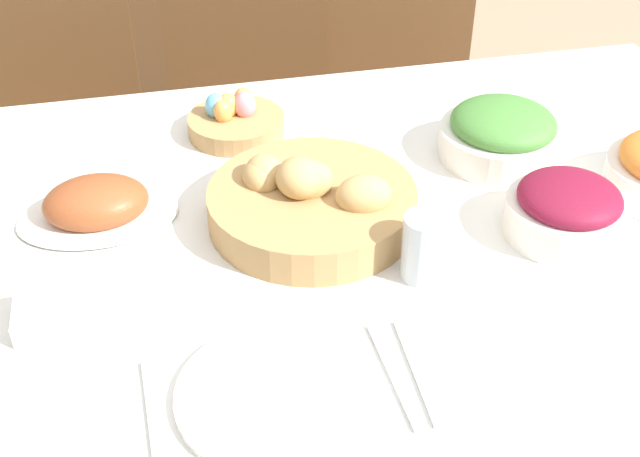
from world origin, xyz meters
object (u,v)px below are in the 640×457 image
ham_platter (97,205)px  spoon (416,371)px  drinking_cup (425,247)px  bread_basket (310,201)px  knife (392,375)px  chair_far_center (253,110)px  egg_basket (235,120)px  beet_salad_bowl (567,210)px  dinner_plate (275,394)px  fork (152,417)px  green_salad_bowl (502,133)px  chair_far_left (54,131)px  chair_far_right (408,93)px  butter_dish (68,310)px

ham_platter → spoon: ham_platter is taller
drinking_cup → ham_platter: bearing=151.3°
bread_basket → spoon: 0.35m
knife → chair_far_center: bearing=87.8°
chair_far_center → egg_basket: chair_far_center is taller
beet_salad_bowl → spoon: size_ratio=1.02×
beet_salad_bowl → dinner_plate: bearing=-155.1°
fork → ham_platter: bearing=95.7°
knife → drinking_cup: (0.10, 0.18, 0.05)m
dinner_plate → knife: size_ratio=1.35×
green_salad_bowl → beet_salad_bowl: green_salad_bowl is taller
beet_salad_bowl → chair_far_left: bearing=130.8°
ham_platter → beet_salad_bowl: bearing=-16.0°
chair_far_center → chair_far_left: bearing=-175.7°
beet_salad_bowl → dinner_plate: (-0.48, -0.22, -0.04)m
ham_platter → drinking_cup: bearing=-28.7°
chair_far_right → knife: (-0.42, -1.18, 0.25)m
knife → butter_dish: size_ratio=1.31×
chair_far_left → egg_basket: bearing=-50.6°
dinner_plate → fork: dinner_plate is taller
chair_far_center → fork: size_ratio=5.29×
dinner_plate → butter_dish: 0.31m
butter_dish → bread_basket: bearing=22.4°
chair_far_left → dinner_plate: 1.25m
ham_platter → butter_dish: ham_platter is taller
dinner_plate → knife: (0.14, 0.00, -0.00)m
fork → spoon: bearing=-2.0°
chair_far_left → drinking_cup: size_ratio=9.50×
chair_far_center → ham_platter: bearing=-110.5°
bread_basket → butter_dish: bread_basket is taller
bread_basket → egg_basket: size_ratio=1.83×
egg_basket → ham_platter: size_ratio=0.70×
beet_salad_bowl → spoon: beet_salad_bowl is taller
green_salad_bowl → fork: size_ratio=1.19×
chair_far_left → butter_dish: chair_far_left is taller
spoon → knife: bearing=-178.0°
green_salad_bowl → spoon: (-0.30, -0.46, -0.04)m
chair_far_left → spoon: (0.52, -1.18, 0.25)m
chair_far_center → chair_far_right: 0.42m
dinner_plate → drinking_cup: drinking_cup is taller
chair_far_right → green_salad_bowl: chair_far_right is taller
bread_basket → beet_salad_bowl: bearing=-17.7°
chair_far_left → egg_basket: (0.39, -0.54, 0.27)m
ham_platter → dinner_plate: (0.20, -0.42, -0.02)m
green_salad_bowl → beet_salad_bowl: (0.00, -0.23, -0.00)m
chair_far_left → spoon: bearing=-62.5°
ham_platter → green_salad_bowl: bearing=3.0°
ham_platter → bread_basket: bearing=-14.1°
chair_far_right → dinner_plate: bearing=-115.1°
chair_far_right → egg_basket: chair_far_right is taller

